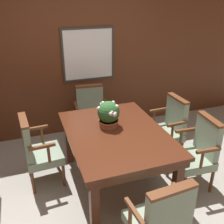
# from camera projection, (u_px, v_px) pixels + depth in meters

# --- Properties ---
(ground_plane) EXTENTS (14.00, 14.00, 0.00)m
(ground_plane) POSITION_uv_depth(u_px,v_px,m) (112.00, 198.00, 3.25)
(ground_plane) COLOR #A39E93
(wall_back) EXTENTS (7.20, 0.08, 2.45)m
(wall_back) POSITION_uv_depth(u_px,v_px,m) (74.00, 64.00, 4.36)
(wall_back) COLOR #5B2D19
(wall_back) RESTS_ON ground_plane
(dining_table) EXTENTS (1.17, 1.57, 0.77)m
(dining_table) POSITION_uv_depth(u_px,v_px,m) (116.00, 139.00, 3.23)
(dining_table) COLOR #4C2314
(dining_table) RESTS_ON ground_plane
(chair_right_near) EXTENTS (0.48, 0.55, 0.95)m
(chair_right_near) POSITION_uv_depth(u_px,v_px,m) (198.00, 151.00, 3.28)
(chair_right_near) COLOR brown
(chair_right_near) RESTS_ON ground_plane
(chair_right_far) EXTENTS (0.47, 0.54, 0.95)m
(chair_right_far) POSITION_uv_depth(u_px,v_px,m) (169.00, 126.00, 3.87)
(chair_right_far) COLOR brown
(chair_right_far) RESTS_ON ground_plane
(chair_head_far) EXTENTS (0.55, 0.49, 0.95)m
(chair_head_far) POSITION_uv_depth(u_px,v_px,m) (91.00, 113.00, 4.29)
(chair_head_far) COLOR brown
(chair_head_far) RESTS_ON ground_plane
(chair_head_near) EXTENTS (0.55, 0.48, 0.95)m
(chair_head_near) POSITION_uv_depth(u_px,v_px,m) (161.00, 220.00, 2.29)
(chair_head_near) COLOR brown
(chair_head_near) RESTS_ON ground_plane
(chair_left_far) EXTENTS (0.48, 0.55, 0.95)m
(chair_left_far) POSITION_uv_depth(u_px,v_px,m) (37.00, 149.00, 3.32)
(chair_left_far) COLOR brown
(chair_left_far) RESTS_ON ground_plane
(potted_plant) EXTENTS (0.28, 0.30, 0.33)m
(potted_plant) POSITION_uv_depth(u_px,v_px,m) (109.00, 114.00, 3.25)
(potted_plant) COLOR #9E5638
(potted_plant) RESTS_ON dining_table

